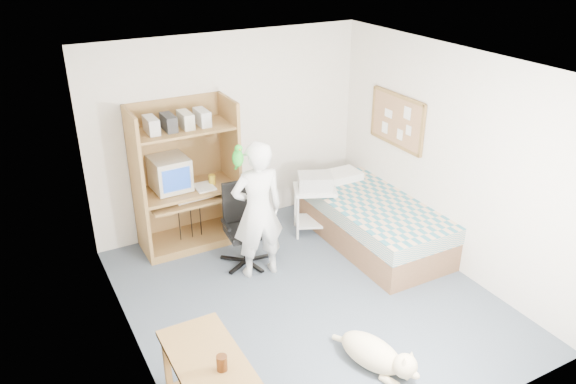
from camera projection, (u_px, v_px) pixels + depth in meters
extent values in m
plane|color=#475261|center=(308.00, 297.00, 6.03)|extent=(4.00, 4.00, 0.00)
cube|color=silver|center=(229.00, 133.00, 7.08)|extent=(3.60, 0.02, 2.50)
cube|color=silver|center=(448.00, 159.00, 6.27)|extent=(0.02, 4.00, 2.50)
cube|color=silver|center=(125.00, 236.00, 4.72)|extent=(0.02, 4.00, 2.50)
cube|color=white|center=(312.00, 65.00, 4.96)|extent=(3.60, 4.00, 0.02)
cube|color=brown|center=(138.00, 187.00, 6.44)|extent=(0.04, 0.60, 1.80)
cube|color=brown|center=(231.00, 168.00, 6.94)|extent=(0.04, 0.60, 1.80)
cube|color=brown|center=(178.00, 169.00, 6.92)|extent=(1.20, 0.02, 1.80)
cube|color=brown|center=(187.00, 189.00, 6.76)|extent=(1.12, 0.60, 0.04)
cube|color=brown|center=(190.00, 199.00, 6.74)|extent=(1.00, 0.50, 0.03)
cube|color=brown|center=(182.00, 129.00, 6.44)|extent=(1.12, 0.55, 0.03)
cube|color=brown|center=(192.00, 239.00, 7.06)|extent=(1.12, 0.60, 0.10)
cube|color=brown|center=(373.00, 230.00, 6.99)|extent=(1.00, 2.00, 0.36)
cube|color=teal|center=(375.00, 210.00, 6.87)|extent=(1.02, 2.02, 0.20)
cube|color=white|center=(340.00, 177.00, 7.45)|extent=(0.55, 0.35, 0.12)
cube|color=brown|center=(209.00, 362.00, 4.10)|extent=(0.50, 1.00, 0.04)
cube|color=brown|center=(168.00, 372.00, 4.53)|extent=(0.05, 0.05, 0.70)
cube|color=brown|center=(214.00, 356.00, 4.71)|extent=(0.05, 0.05, 0.70)
cube|color=brown|center=(397.00, 120.00, 6.89)|extent=(0.03, 0.90, 0.60)
cube|color=brown|center=(399.00, 96.00, 6.75)|extent=(0.04, 0.94, 0.04)
cube|color=brown|center=(395.00, 144.00, 7.02)|extent=(0.04, 0.94, 0.04)
cylinder|color=black|center=(246.00, 260.00, 6.63)|extent=(0.54, 0.54, 0.05)
cylinder|color=black|center=(246.00, 248.00, 6.55)|extent=(0.05, 0.05, 0.36)
cube|color=black|center=(245.00, 232.00, 6.46)|extent=(0.46, 0.46, 0.07)
cube|color=black|center=(239.00, 201.00, 6.50)|extent=(0.38, 0.09, 0.50)
cube|color=black|center=(226.00, 225.00, 6.32)|extent=(0.06, 0.27, 0.04)
cube|color=black|center=(263.00, 218.00, 6.48)|extent=(0.06, 0.27, 0.04)
imported|color=white|center=(258.00, 210.00, 6.12)|extent=(0.62, 0.44, 1.60)
ellipsoid|color=#138820|center=(238.00, 158.00, 5.77)|extent=(0.12, 0.12, 0.19)
sphere|color=#138820|center=(239.00, 149.00, 5.69)|extent=(0.08, 0.08, 0.08)
cone|color=#E64714|center=(240.00, 150.00, 5.66)|extent=(0.04, 0.04, 0.03)
cylinder|color=#138820|center=(237.00, 166.00, 5.86)|extent=(0.04, 0.13, 0.11)
ellipsoid|color=beige|center=(371.00, 352.00, 5.04)|extent=(0.48, 0.70, 0.29)
sphere|color=beige|center=(405.00, 366.00, 4.79)|extent=(0.21, 0.21, 0.21)
cone|color=beige|center=(404.00, 361.00, 4.70)|extent=(0.06, 0.06, 0.08)
cone|color=beige|center=(411.00, 355.00, 4.77)|extent=(0.06, 0.06, 0.08)
ellipsoid|color=beige|center=(414.00, 374.00, 4.75)|extent=(0.10, 0.13, 0.07)
cylinder|color=beige|center=(342.00, 339.00, 5.28)|extent=(0.11, 0.21, 0.10)
cube|color=white|center=(315.00, 189.00, 7.06)|extent=(0.65, 0.60, 0.04)
cube|color=white|center=(314.00, 221.00, 7.26)|extent=(0.60, 0.54, 0.03)
cylinder|color=white|center=(306.00, 221.00, 6.95)|extent=(0.03, 0.03, 0.61)
cylinder|color=white|center=(337.00, 213.00, 7.15)|extent=(0.03, 0.03, 0.61)
cylinder|color=white|center=(292.00, 209.00, 7.24)|extent=(0.03, 0.03, 0.61)
cylinder|color=white|center=(322.00, 202.00, 7.43)|extent=(0.03, 0.03, 0.61)
cube|color=#B1B1AC|center=(315.00, 181.00, 7.01)|extent=(0.51, 0.47, 0.18)
cube|color=beige|center=(170.00, 173.00, 6.63)|extent=(0.44, 0.46, 0.40)
cube|color=navy|center=(177.00, 180.00, 6.46)|extent=(0.33, 0.03, 0.27)
cube|color=beige|center=(194.00, 197.00, 6.71)|extent=(0.46, 0.18, 0.03)
cylinder|color=gold|center=(212.00, 180.00, 6.82)|extent=(0.08, 0.08, 0.12)
cylinder|color=#3C1D09|center=(222.00, 363.00, 3.98)|extent=(0.08, 0.08, 0.12)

